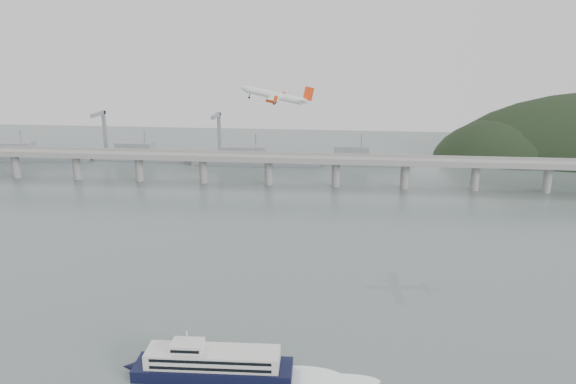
# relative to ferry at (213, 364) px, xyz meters

# --- Properties ---
(ground) EXTENTS (900.00, 900.00, 0.00)m
(ground) POSITION_rel_ferry_xyz_m (14.36, 43.66, -4.41)
(ground) COLOR #566362
(ground) RESTS_ON ground
(bridge) EXTENTS (800.00, 22.00, 23.90)m
(bridge) POSITION_rel_ferry_xyz_m (13.21, 243.66, 13.24)
(bridge) COLOR gray
(bridge) RESTS_ON ground
(distant_fleet) EXTENTS (453.00, 60.90, 40.00)m
(distant_fleet) POSITION_rel_ferry_xyz_m (-140.99, 308.74, 1.81)
(distant_fleet) COLOR slate
(distant_fleet) RESTS_ON ground
(ferry) EXTENTS (86.21, 16.74, 16.26)m
(ferry) POSITION_rel_ferry_xyz_m (0.00, 0.00, 0.00)
(ferry) COLOR black
(ferry) RESTS_ON ground
(airliner) EXTENTS (36.51, 32.92, 10.34)m
(airliner) POSITION_rel_ferry_xyz_m (7.58, 107.98, 76.35)
(airliner) COLOR white
(airliner) RESTS_ON ground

